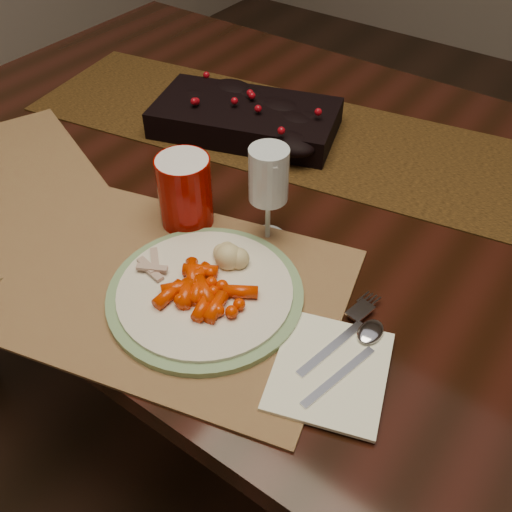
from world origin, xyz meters
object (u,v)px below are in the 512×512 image
Objects in this scene: baby_carrots at (206,296)px; red_cup at (185,191)px; placemat_main at (174,289)px; napkin at (330,370)px; wine_glass at (268,197)px; turkey_shreds at (156,264)px; dinner_plate at (205,293)px; centerpiece at (246,114)px; dining_table at (321,333)px; mashed_potatoes at (233,252)px.

red_cup is (-0.14, 0.13, 0.03)m from baby_carrots.
napkin is at bearing -13.15° from placemat_main.
turkey_shreds is at bearing -116.48° from wine_glass.
red_cup is 0.71× the size of wine_glass.
dinner_plate is 2.37× the size of red_cup.
baby_carrots is at bearing -84.17° from wine_glass.
centerpiece is 2.15× the size of wine_glass.
centerpiece is 0.30m from red_cup.
dinner_plate is at bearing 134.69° from baby_carrots.
dining_table is 3.75× the size of placemat_main.
placemat_main is 0.19m from wine_glass.
turkey_shreds reaches higher than dinner_plate.
baby_carrots is at bearing -60.09° from centerpiece.
red_cup is (-0.13, 0.05, 0.02)m from mashed_potatoes.
mashed_potatoes is 0.14m from red_cup.
turkey_shreds is 0.13m from red_cup.
red_cup is (-0.05, 0.12, 0.04)m from turkey_shreds.
turkey_shreds reaches higher than dining_table.
dining_table is 29.18× the size of turkey_shreds.
wine_glass is at bearing 91.03° from mashed_potatoes.
red_cup is at bearing -72.06° from centerpiece.
red_cup is at bearing 138.83° from dinner_plate.
mashed_potatoes is (-0.02, 0.08, 0.01)m from baby_carrots.
red_cup is at bearing -127.99° from dining_table.
placemat_main is at bearing -120.21° from mashed_potatoes.
dining_table is 11.03× the size of wine_glass.
baby_carrots is (0.01, -0.01, 0.02)m from dinner_plate.
turkey_shreds is at bearing -109.52° from dining_table.
placemat_main is at bearing -163.99° from dinner_plate.
dining_table is at bearing 62.19° from placemat_main.
centerpiece is at bearing 107.94° from red_cup.
dinner_plate is at bearing 5.21° from turkey_shreds.
red_cup is (-0.16, -0.21, 0.44)m from dining_table.
mashed_potatoes reaches higher than placemat_main.
centerpiece reaches higher than napkin.
napkin is (0.19, 0.01, -0.02)m from baby_carrots.
mashed_potatoes is at bearing -20.08° from red_cup.
mashed_potatoes is 0.11m from turkey_shreds.
turkey_shreds is 0.38× the size of wine_glass.
centerpiece is 5.68× the size of turkey_shreds.
wine_glass is at bearing -101.89° from dining_table.
wine_glass reaches higher than dinner_plate.
turkey_shreds is (-0.08, -0.07, -0.01)m from mashed_potatoes.
centerpiece is at bearing 123.81° from mashed_potatoes.
wine_glass is (-0.21, 0.16, 0.07)m from napkin.
placemat_main is at bearing -103.40° from dining_table.
mashed_potatoes is 0.10m from wine_glass.
mashed_potatoes is at bearing 41.67° from turkey_shreds.
centerpiece is 0.43m from turkey_shreds.
wine_glass reaches higher than mashed_potatoes.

